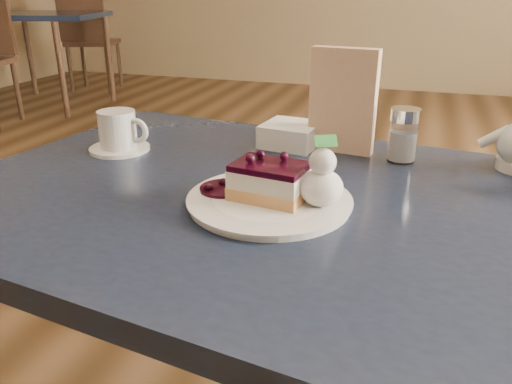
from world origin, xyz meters
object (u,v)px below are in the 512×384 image
(cheesecake_slice, at_px, (270,181))
(coffee_set, at_px, (119,133))
(dessert_plate, at_px, (269,201))
(bg_table_far_left, at_px, (50,97))
(main_table, at_px, (280,234))

(cheesecake_slice, height_order, coffee_set, coffee_set)
(dessert_plate, distance_m, cheesecake_slice, 0.03)
(bg_table_far_left, bearing_deg, main_table, -60.89)
(cheesecake_slice, distance_m, bg_table_far_left, 4.48)
(dessert_plate, height_order, cheesecake_slice, cheesecake_slice)
(main_table, distance_m, coffee_set, 0.43)
(main_table, bearing_deg, coffee_set, 169.77)
(main_table, height_order, coffee_set, coffee_set)
(main_table, relative_size, coffee_set, 9.31)
(dessert_plate, bearing_deg, coffee_set, 155.61)
(dessert_plate, relative_size, bg_table_far_left, 0.13)
(cheesecake_slice, relative_size, coffee_set, 0.94)
(cheesecake_slice, bearing_deg, bg_table_far_left, 142.19)
(bg_table_far_left, bearing_deg, coffee_set, -63.55)
(bg_table_far_left, bearing_deg, dessert_plate, -61.39)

